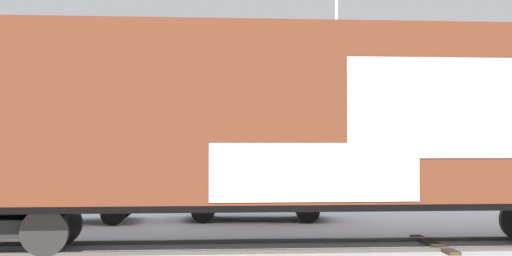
{
  "coord_description": "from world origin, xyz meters",
  "views": [
    {
      "loc": [
        -2.27,
        -13.57,
        2.17
      ],
      "look_at": [
        -0.14,
        0.69,
        2.51
      ],
      "focal_mm": 46.4,
      "sensor_mm": 36.0,
      "label": 1
    }
  ],
  "objects_px": {
    "parked_car_white": "(58,191)",
    "parked_car_black": "(254,191)",
    "freight_car": "(301,119)",
    "flagpole": "(332,61)"
  },
  "relations": [
    {
      "from": "freight_car",
      "to": "parked_car_black",
      "type": "height_order",
      "value": "freight_car"
    },
    {
      "from": "parked_car_white",
      "to": "freight_car",
      "type": "bearing_deg",
      "value": -43.58
    },
    {
      "from": "freight_car",
      "to": "parked_car_white",
      "type": "xyz_separation_m",
      "value": [
        -5.71,
        5.43,
        -1.83
      ]
    },
    {
      "from": "freight_car",
      "to": "parked_car_white",
      "type": "height_order",
      "value": "freight_car"
    },
    {
      "from": "flagpole",
      "to": "parked_car_black",
      "type": "xyz_separation_m",
      "value": [
        -3.6,
        -4.8,
        -4.41
      ]
    },
    {
      "from": "freight_car",
      "to": "flagpole",
      "type": "distance_m",
      "value": 10.84
    },
    {
      "from": "freight_car",
      "to": "flagpole",
      "type": "height_order",
      "value": "flagpole"
    },
    {
      "from": "parked_car_black",
      "to": "freight_car",
      "type": "bearing_deg",
      "value": -87.51
    },
    {
      "from": "freight_car",
      "to": "flagpole",
      "type": "xyz_separation_m",
      "value": [
        3.38,
        9.99,
        2.52
      ]
    },
    {
      "from": "parked_car_white",
      "to": "parked_car_black",
      "type": "xyz_separation_m",
      "value": [
        5.48,
        -0.24,
        -0.06
      ]
    }
  ]
}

